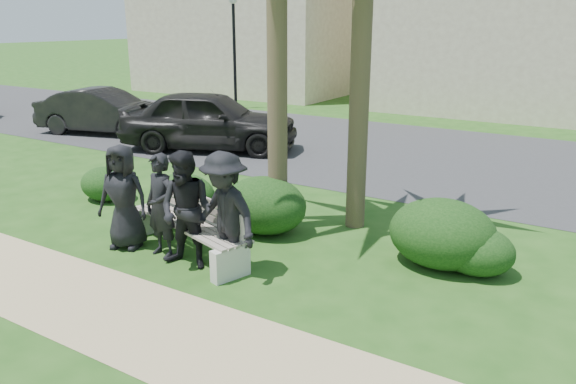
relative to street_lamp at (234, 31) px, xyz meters
The scene contains 18 objects.
ground 15.29m from the street_lamp, 53.13° to the right, with size 160.00×160.00×0.00m, color #204B15.
footpath 16.74m from the street_lamp, 56.89° to the right, with size 30.00×1.60×0.01m, color tan.
asphalt_street 10.28m from the street_lamp, 23.96° to the right, with size 160.00×8.00×0.01m, color #2D2D30.
stucco_bldg_left 6.75m from the street_lamp, 116.57° to the left, with size 10.40×8.40×7.30m.
stucco_bldg_right 10.03m from the street_lamp, 36.87° to the left, with size 8.40×8.40×7.30m.
street_lamp is the anchor object (origin of this frame).
park_bench 14.68m from the street_lamp, 55.82° to the right, with size 2.59×1.25×0.85m.
man_a 14.39m from the street_lamp, 59.72° to the right, with size 0.78×0.51×1.60m, color black.
man_b 14.73m from the street_lamp, 57.19° to the right, with size 0.56×0.37×1.54m, color black.
man_c 15.11m from the street_lamp, 55.50° to the right, with size 0.81×0.63×1.66m, color black.
man_d 15.38m from the street_lamp, 53.48° to the right, with size 1.11×0.64×1.72m, color black.
hedge_a 12.22m from the street_lamp, 65.13° to the right, with size 1.02×0.84×0.67m, color black.
hedge_b 13.10m from the street_lamp, 57.12° to the right, with size 1.24×1.02×0.81m, color black.
hedge_c 13.87m from the street_lamp, 51.00° to the right, with size 1.44×1.19×0.94m, color black.
hedge_e 16.05m from the street_lamp, 41.02° to the right, with size 1.05×0.86×0.68m, color black.
hedge_f 15.66m from the street_lamp, 42.16° to the right, with size 1.51×1.25×0.99m, color black.
car_a 7.73m from the street_lamp, 58.27° to the right, with size 1.88×4.68×1.59m, color black.
car_b 6.67m from the street_lamp, 92.40° to the right, with size 1.43×4.11×1.36m, color black.
Camera 1 is at (4.52, -5.80, 3.34)m, focal length 35.00 mm.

